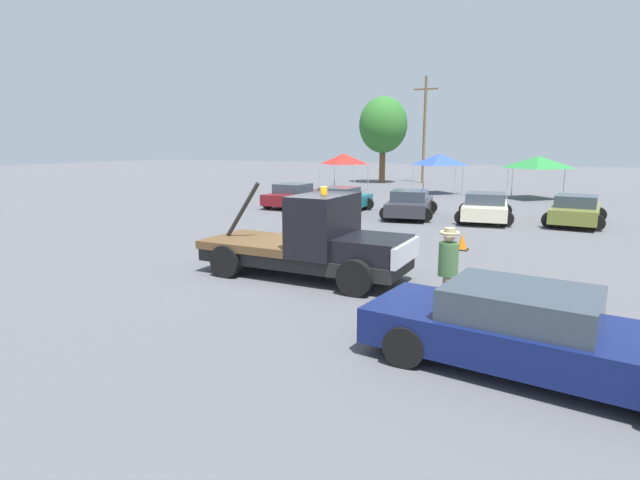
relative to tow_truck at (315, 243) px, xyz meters
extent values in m
plane|color=#545459|center=(-0.36, 0.01, -0.96)|extent=(160.00, 160.00, 0.00)
cube|color=black|center=(-0.36, 0.01, -0.43)|extent=(5.64, 2.05, 0.35)
cube|color=black|center=(1.66, -0.04, 0.02)|extent=(1.61, 1.84, 0.55)
cube|color=silver|center=(2.49, -0.06, -0.01)|extent=(0.17, 1.92, 0.50)
cube|color=black|center=(0.26, -0.01, 0.53)|extent=(1.28, 2.15, 1.56)
cube|color=brown|center=(-1.75, 0.04, -0.14)|extent=(2.85, 2.19, 0.22)
cylinder|color=black|center=(-2.31, 0.06, 0.75)|extent=(1.19, 0.15, 1.63)
cylinder|color=orange|center=(0.26, -0.01, 1.40)|extent=(0.18, 0.18, 0.20)
cylinder|color=black|center=(1.60, 0.97, -0.52)|extent=(0.88, 0.26, 0.88)
cylinder|color=black|center=(1.56, -1.05, -0.52)|extent=(0.88, 0.26, 0.88)
cylinder|color=black|center=(-2.15, 1.06, -0.52)|extent=(0.88, 0.26, 0.88)
cylinder|color=black|center=(-2.20, -0.96, -0.52)|extent=(0.88, 0.26, 0.88)
cube|color=#0F194C|center=(5.59, -3.57, -0.42)|extent=(5.50, 2.63, 0.60)
cube|color=#333D47|center=(5.33, -3.53, 0.13)|extent=(2.43, 1.99, 0.50)
cylinder|color=black|center=(3.93, -2.41, -0.62)|extent=(0.68, 0.22, 0.68)
cylinder|color=black|center=(3.69, -4.24, -0.62)|extent=(0.68, 0.22, 0.68)
cylinder|color=#847051|center=(3.81, -1.63, -0.52)|extent=(0.16, 0.16, 0.87)
cylinder|color=#847051|center=(3.78, -1.41, -0.52)|extent=(0.16, 0.16, 0.87)
cylinder|color=#4C7542|center=(3.79, -1.52, 0.27)|extent=(0.40, 0.40, 0.69)
sphere|color=tan|center=(3.79, -1.52, 0.73)|extent=(0.24, 0.24, 0.24)
torus|color=tan|center=(3.79, -1.52, 0.81)|extent=(0.41, 0.41, 0.06)
cylinder|color=tan|center=(3.79, -1.52, 0.86)|extent=(0.21, 0.21, 0.11)
cube|color=maroon|center=(-7.92, 13.45, -0.42)|extent=(1.97, 4.42, 0.60)
cube|color=#333D47|center=(-7.92, 13.23, 0.13)|extent=(1.69, 1.87, 0.50)
cylinder|color=black|center=(-8.78, 14.96, -0.62)|extent=(0.68, 0.22, 0.68)
cylinder|color=black|center=(-6.99, 14.92, -0.62)|extent=(0.68, 0.22, 0.68)
cylinder|color=black|center=(-8.84, 11.98, -0.62)|extent=(0.68, 0.22, 0.68)
cylinder|color=black|center=(-7.05, 11.94, -0.62)|extent=(0.68, 0.22, 0.68)
cube|color=#196670|center=(-4.57, 12.38, -0.42)|extent=(1.96, 4.50, 0.60)
cube|color=#333D47|center=(-4.57, 12.16, 0.13)|extent=(1.67, 1.91, 0.50)
cylinder|color=black|center=(-5.40, 13.92, -0.62)|extent=(0.68, 0.22, 0.68)
cylinder|color=black|center=(-3.65, 13.87, -0.62)|extent=(0.68, 0.22, 0.68)
cylinder|color=black|center=(-5.48, 10.90, -0.62)|extent=(0.68, 0.22, 0.68)
cylinder|color=black|center=(-3.73, 10.85, -0.62)|extent=(0.68, 0.22, 0.68)
cube|color=#2D2D33|center=(-0.85, 12.28, -0.42)|extent=(2.54, 4.76, 0.60)
cube|color=#333D47|center=(-0.81, 12.05, 0.13)|extent=(1.91, 2.13, 0.50)
cylinder|color=black|center=(-1.96, 13.66, -0.62)|extent=(0.68, 0.22, 0.68)
cylinder|color=black|center=(-0.21, 13.93, -0.62)|extent=(0.68, 0.22, 0.68)
cylinder|color=black|center=(-1.48, 10.62, -0.62)|extent=(0.68, 0.22, 0.68)
cylinder|color=black|center=(0.26, 10.89, -0.62)|extent=(0.68, 0.22, 0.68)
cube|color=beige|center=(2.66, 12.51, -0.42)|extent=(2.40, 4.56, 0.60)
cube|color=#333D47|center=(2.69, 12.29, 0.13)|extent=(1.88, 2.02, 0.50)
cylinder|color=black|center=(1.59, 13.88, -0.62)|extent=(0.68, 0.22, 0.68)
cylinder|color=black|center=(3.39, 14.09, -0.62)|extent=(0.68, 0.22, 0.68)
cylinder|color=black|center=(1.93, 10.93, -0.62)|extent=(0.68, 0.22, 0.68)
cylinder|color=black|center=(3.73, 11.14, -0.62)|extent=(0.68, 0.22, 0.68)
cube|color=olive|center=(6.45, 13.12, -0.42)|extent=(2.20, 4.41, 0.60)
cube|color=#333D47|center=(6.43, 12.90, 0.13)|extent=(1.78, 1.92, 0.50)
cylinder|color=black|center=(5.69, 14.64, -0.62)|extent=(0.68, 0.22, 0.68)
cylinder|color=black|center=(7.45, 14.49, -0.62)|extent=(0.68, 0.22, 0.68)
cylinder|color=black|center=(5.45, 11.74, -0.62)|extent=(0.68, 0.22, 0.68)
cylinder|color=black|center=(7.21, 11.60, -0.62)|extent=(0.68, 0.22, 0.68)
cylinder|color=#9E9EA3|center=(-10.55, 22.09, 0.07)|extent=(0.07, 0.07, 2.06)
cylinder|color=#9E9EA3|center=(-7.71, 22.09, 0.07)|extent=(0.07, 0.07, 2.06)
cylinder|color=#9E9EA3|center=(-10.55, 24.93, 0.07)|extent=(0.07, 0.07, 2.06)
cylinder|color=#9E9EA3|center=(-7.71, 24.93, 0.07)|extent=(0.07, 0.07, 2.06)
pyramid|color=red|center=(-9.13, 23.51, 1.50)|extent=(2.84, 2.84, 0.80)
cylinder|color=#9E9EA3|center=(-3.64, 23.10, 0.08)|extent=(0.07, 0.07, 2.07)
cylinder|color=#9E9EA3|center=(-0.73, 23.10, 0.08)|extent=(0.07, 0.07, 2.07)
cylinder|color=#9E9EA3|center=(-3.64, 26.01, 0.08)|extent=(0.07, 0.07, 2.07)
cylinder|color=#9E9EA3|center=(-0.73, 26.01, 0.08)|extent=(0.07, 0.07, 2.07)
pyramid|color=#2D4CB7|center=(-2.18, 24.56, 1.51)|extent=(2.91, 2.91, 0.80)
cylinder|color=#9E9EA3|center=(2.72, 22.19, 0.05)|extent=(0.07, 0.07, 2.01)
cylinder|color=#9E9EA3|center=(5.98, 22.19, 0.05)|extent=(0.07, 0.07, 2.01)
cylinder|color=#9E9EA3|center=(2.72, 25.44, 0.05)|extent=(0.07, 0.07, 2.01)
cylinder|color=#9E9EA3|center=(5.98, 25.44, 0.05)|extent=(0.07, 0.07, 2.01)
pyramid|color=#287F38|center=(4.35, 23.82, 1.45)|extent=(3.25, 3.25, 0.78)
cylinder|color=brown|center=(-9.26, 32.89, 0.41)|extent=(0.55, 0.55, 2.74)
ellipsoid|color=#2D6B28|center=(-9.26, 32.89, 4.33)|extent=(4.38, 4.38, 5.09)
cube|color=black|center=(2.90, 5.40, -0.94)|extent=(0.40, 0.40, 0.04)
cone|color=orange|center=(2.90, 5.40, -0.68)|extent=(0.36, 0.36, 0.55)
cylinder|color=brown|center=(-5.85, 34.52, 3.83)|extent=(0.24, 0.24, 9.56)
cube|color=brown|center=(-5.85, 34.52, 7.46)|extent=(2.20, 0.14, 0.14)
camera|label=1|loc=(5.73, -11.61, 2.57)|focal=28.00mm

